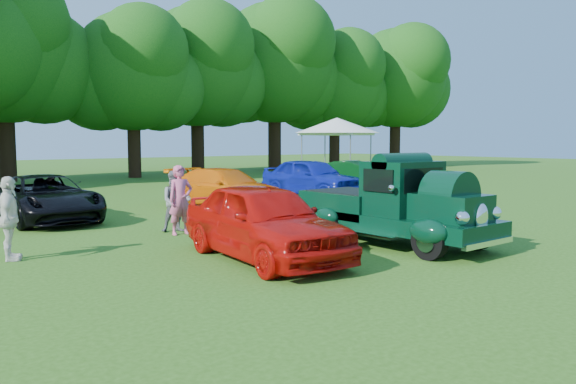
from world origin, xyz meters
TOP-DOWN VIEW (x-y plane):
  - ground at (0.00, 0.00)m, footprint 120.00×120.00m
  - hero_pickup at (0.88, 0.29)m, footprint 2.10×4.51m
  - red_convertible at (-2.22, 0.76)m, footprint 2.14×4.33m
  - back_car_black at (-3.91, 8.42)m, footprint 2.13×4.55m
  - back_car_orange at (1.66, 8.08)m, footprint 2.79×4.68m
  - back_car_blue at (6.20, 8.94)m, footprint 2.13×4.53m
  - back_car_green at (9.90, 10.15)m, footprint 2.68×4.10m
  - spectator_pink at (-2.09, 4.17)m, footprint 0.62×0.43m
  - spectator_grey at (-2.00, 4.58)m, footprint 0.86×0.77m
  - spectator_white at (-5.89, 3.58)m, footprint 0.64×0.98m
  - canopy_tent at (12.74, 14.30)m, footprint 5.86×5.86m
  - tree_line at (0.98, 24.04)m, footprint 65.33×11.41m

SIDE VIEW (x-z plane):
  - ground at x=0.00m, z-range 0.00..0.00m
  - back_car_black at x=-3.91m, z-range 0.00..1.26m
  - back_car_orange at x=1.66m, z-range 0.00..1.27m
  - back_car_green at x=9.90m, z-range 0.00..1.28m
  - red_convertible at x=-2.22m, z-range 0.00..1.42m
  - spectator_grey at x=-2.00m, z-range 0.00..1.47m
  - back_car_blue at x=6.20m, z-range 0.00..1.50m
  - hero_pickup at x=0.88m, z-range -0.12..1.64m
  - spectator_white at x=-5.89m, z-range 0.00..1.55m
  - spectator_pink at x=-2.09m, z-range 0.00..1.62m
  - canopy_tent at x=12.74m, z-range 1.25..4.66m
  - tree_line at x=0.98m, z-range 1.07..13.19m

